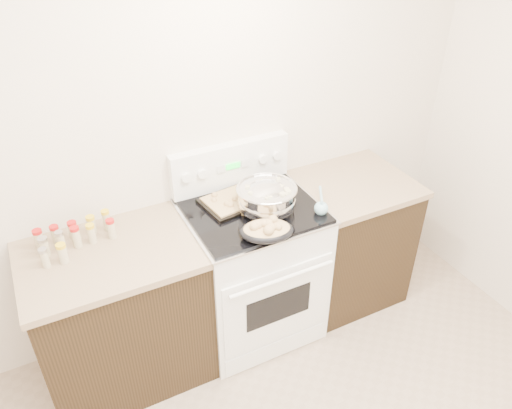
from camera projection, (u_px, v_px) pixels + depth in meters
room_shell at (376, 275)px, 1.28m from camera, size 4.10×3.60×2.75m
counter_left at (122, 314)px, 2.85m from camera, size 0.93×0.67×0.92m
counter_right at (346, 238)px, 3.44m from camera, size 0.73×0.67×0.92m
kitchen_range at (252, 267)px, 3.14m from camera, size 0.78×0.73×1.22m
mixing_bowl at (267, 199)px, 2.83m from camera, size 0.37×0.37×0.20m
roasting_pan at (267, 230)px, 2.63m from camera, size 0.34×0.28×0.12m
baking_sheet at (236, 200)px, 2.93m from camera, size 0.43×0.33×0.06m
wooden_spoon at (242, 208)px, 2.87m from camera, size 0.09×0.27×0.04m
blue_ladle at (321, 207)px, 2.84m from camera, size 0.17×0.25×0.10m
spice_jars at (72, 237)px, 2.60m from camera, size 0.40×0.24×0.13m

